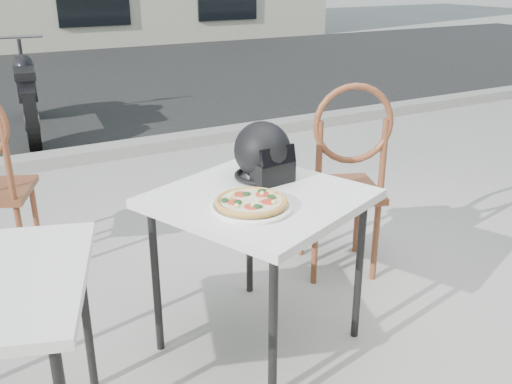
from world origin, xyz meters
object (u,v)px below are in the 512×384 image
pizza (251,202)px  helmet (263,154)px  cafe_table_main (259,209)px  motorcycle (27,93)px  plate (251,207)px  cafe_chair_main (345,171)px

pizza → helmet: (0.23, 0.30, 0.09)m
cafe_table_main → motorcycle: (-0.33, 4.58, -0.27)m
pizza → helmet: helmet is taller
plate → pizza: pizza is taller
helmet → cafe_table_main: bearing=-130.8°
plate → cafe_chair_main: cafe_chair_main is taller
motorcycle → pizza: bearing=-80.7°
helmet → cafe_chair_main: (0.64, 0.19, -0.25)m
pizza → motorcycle: bearing=92.6°
motorcycle → cafe_table_main: bearing=-79.2°
cafe_table_main → cafe_chair_main: size_ratio=0.92×
cafe_table_main → cafe_chair_main: (0.76, 0.36, -0.06)m
cafe_table_main → plate: size_ratio=2.79×
plate → helmet: 0.39m
cafe_table_main → pizza: 0.20m
cafe_chair_main → motorcycle: size_ratio=0.58×
plate → helmet: (0.23, 0.30, 0.11)m
cafe_table_main → plate: (-0.11, -0.13, 0.08)m
cafe_chair_main → pizza: bearing=51.1°
cafe_table_main → motorcycle: bearing=94.1°
cafe_chair_main → plate: bearing=51.1°
plate → cafe_chair_main: 1.01m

